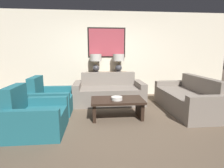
{
  "coord_description": "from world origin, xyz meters",
  "views": [
    {
      "loc": [
        -0.37,
        -3.28,
        1.43
      ],
      "look_at": [
        0.03,
        0.86,
        0.65
      ],
      "focal_mm": 28.0,
      "sensor_mm": 36.0,
      "label": 1
    }
  ],
  "objects_px": {
    "table_lamp_right": "(119,61)",
    "couch_by_side": "(187,99)",
    "console_table": "(107,85)",
    "armchair_near_back_wall": "(51,101)",
    "coffee_table": "(117,104)",
    "couch_by_back_wall": "(109,93)",
    "armchair_near_camera": "(36,118)",
    "decorative_bowl": "(117,98)",
    "table_lamp_left": "(96,61)"
  },
  "relations": [
    {
      "from": "table_lamp_left",
      "to": "coffee_table",
      "type": "xyz_separation_m",
      "value": [
        0.44,
        -1.81,
        -0.84
      ]
    },
    {
      "from": "couch_by_side",
      "to": "armchair_near_camera",
      "type": "distance_m",
      "value": 3.4
    },
    {
      "from": "armchair_near_back_wall",
      "to": "console_table",
      "type": "bearing_deg",
      "value": 41.32
    },
    {
      "from": "table_lamp_right",
      "to": "console_table",
      "type": "bearing_deg",
      "value": 180.0
    },
    {
      "from": "decorative_bowl",
      "to": "armchair_near_camera",
      "type": "xyz_separation_m",
      "value": [
        -1.51,
        -0.48,
        -0.18
      ]
    },
    {
      "from": "couch_by_back_wall",
      "to": "decorative_bowl",
      "type": "relative_size",
      "value": 8.07
    },
    {
      "from": "armchair_near_back_wall",
      "to": "table_lamp_left",
      "type": "bearing_deg",
      "value": 49.3
    },
    {
      "from": "table_lamp_right",
      "to": "coffee_table",
      "type": "relative_size",
      "value": 0.5
    },
    {
      "from": "table_lamp_left",
      "to": "armchair_near_back_wall",
      "type": "relative_size",
      "value": 0.61
    },
    {
      "from": "armchair_near_back_wall",
      "to": "decorative_bowl",
      "type": "bearing_deg",
      "value": -21.72
    },
    {
      "from": "table_lamp_right",
      "to": "decorative_bowl",
      "type": "height_order",
      "value": "table_lamp_right"
    },
    {
      "from": "couch_by_back_wall",
      "to": "decorative_bowl",
      "type": "distance_m",
      "value": 1.23
    },
    {
      "from": "couch_by_side",
      "to": "decorative_bowl",
      "type": "relative_size",
      "value": 8.07
    },
    {
      "from": "couch_by_back_wall",
      "to": "armchair_near_camera",
      "type": "xyz_separation_m",
      "value": [
        -1.44,
        -1.69,
        -0.01
      ]
    },
    {
      "from": "couch_by_side",
      "to": "armchair_near_back_wall",
      "type": "relative_size",
      "value": 2.09
    },
    {
      "from": "console_table",
      "to": "decorative_bowl",
      "type": "distance_m",
      "value": 1.87
    },
    {
      "from": "table_lamp_left",
      "to": "couch_by_back_wall",
      "type": "xyz_separation_m",
      "value": [
        0.35,
        -0.66,
        -0.86
      ]
    },
    {
      "from": "armchair_near_back_wall",
      "to": "armchair_near_camera",
      "type": "height_order",
      "value": "same"
    },
    {
      "from": "table_lamp_right",
      "to": "couch_by_side",
      "type": "bearing_deg",
      "value": -44.98
    },
    {
      "from": "table_lamp_right",
      "to": "decorative_bowl",
      "type": "distance_m",
      "value": 2.01
    },
    {
      "from": "coffee_table",
      "to": "armchair_near_back_wall",
      "type": "relative_size",
      "value": 1.22
    },
    {
      "from": "decorative_bowl",
      "to": "couch_by_back_wall",
      "type": "bearing_deg",
      "value": 93.21
    },
    {
      "from": "coffee_table",
      "to": "armchair_near_back_wall",
      "type": "bearing_deg",
      "value": 160.52
    },
    {
      "from": "console_table",
      "to": "couch_by_side",
      "type": "height_order",
      "value": "couch_by_side"
    },
    {
      "from": "decorative_bowl",
      "to": "armchair_near_back_wall",
      "type": "height_order",
      "value": "armchair_near_back_wall"
    },
    {
      "from": "console_table",
      "to": "table_lamp_right",
      "type": "bearing_deg",
      "value": -0.0
    },
    {
      "from": "couch_by_back_wall",
      "to": "armchair_near_back_wall",
      "type": "bearing_deg",
      "value": -157.08
    },
    {
      "from": "couch_by_back_wall",
      "to": "table_lamp_right",
      "type": "bearing_deg",
      "value": 61.87
    },
    {
      "from": "coffee_table",
      "to": "armchair_near_back_wall",
      "type": "xyz_separation_m",
      "value": [
        -1.53,
        0.54,
        -0.03
      ]
    },
    {
      "from": "console_table",
      "to": "table_lamp_left",
      "type": "relative_size",
      "value": 2.25
    },
    {
      "from": "console_table",
      "to": "decorative_bowl",
      "type": "relative_size",
      "value": 5.3
    },
    {
      "from": "couch_by_side",
      "to": "table_lamp_right",
      "type": "bearing_deg",
      "value": 135.02
    },
    {
      "from": "console_table",
      "to": "armchair_near_back_wall",
      "type": "distance_m",
      "value": 1.92
    },
    {
      "from": "table_lamp_right",
      "to": "armchair_near_back_wall",
      "type": "distance_m",
      "value": 2.36
    },
    {
      "from": "decorative_bowl",
      "to": "armchair_near_camera",
      "type": "bearing_deg",
      "value": -162.3
    },
    {
      "from": "couch_by_side",
      "to": "coffee_table",
      "type": "relative_size",
      "value": 1.71
    },
    {
      "from": "table_lamp_left",
      "to": "couch_by_side",
      "type": "relative_size",
      "value": 0.29
    },
    {
      "from": "couch_by_back_wall",
      "to": "armchair_near_back_wall",
      "type": "xyz_separation_m",
      "value": [
        -1.44,
        -0.61,
        -0.01
      ]
    },
    {
      "from": "couch_by_side",
      "to": "couch_by_back_wall",
      "type": "bearing_deg",
      "value": 155.64
    },
    {
      "from": "console_table",
      "to": "armchair_near_back_wall",
      "type": "height_order",
      "value": "armchair_near_back_wall"
    },
    {
      "from": "couch_by_side",
      "to": "coffee_table",
      "type": "distance_m",
      "value": 1.79
    },
    {
      "from": "table_lamp_left",
      "to": "armchair_near_back_wall",
      "type": "distance_m",
      "value": 1.89
    },
    {
      "from": "table_lamp_left",
      "to": "couch_by_back_wall",
      "type": "distance_m",
      "value": 1.14
    },
    {
      "from": "couch_by_back_wall",
      "to": "decorative_bowl",
      "type": "xyz_separation_m",
      "value": [
        0.07,
        -1.21,
        0.17
      ]
    },
    {
      "from": "armchair_near_back_wall",
      "to": "couch_by_back_wall",
      "type": "bearing_deg",
      "value": 22.92
    },
    {
      "from": "decorative_bowl",
      "to": "table_lamp_left",
      "type": "bearing_deg",
      "value": 102.65
    },
    {
      "from": "table_lamp_left",
      "to": "table_lamp_right",
      "type": "distance_m",
      "value": 0.7
    },
    {
      "from": "table_lamp_right",
      "to": "couch_by_back_wall",
      "type": "relative_size",
      "value": 0.29
    },
    {
      "from": "console_table",
      "to": "armchair_near_camera",
      "type": "relative_size",
      "value": 1.37
    },
    {
      "from": "couch_by_back_wall",
      "to": "armchair_near_camera",
      "type": "distance_m",
      "value": 2.22
    }
  ]
}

